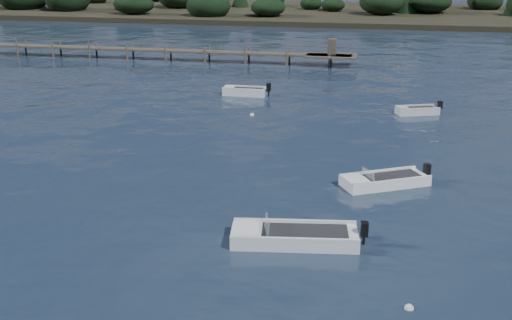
% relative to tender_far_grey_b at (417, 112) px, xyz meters
% --- Properties ---
extents(ground, '(400.00, 400.00, 0.00)m').
position_rel_tender_far_grey_b_xyz_m(ground, '(-11.93, 30.43, -0.16)').
color(ground, '#152031').
rests_on(ground, ground).
extents(tender_far_grey_b, '(3.33, 2.12, 1.13)m').
position_rel_tender_far_grey_b_xyz_m(tender_far_grey_b, '(0.00, 0.00, 0.00)').
color(tender_far_grey_b, silver).
rests_on(tender_far_grey_b, ground).
extents(dinghy_mid_white_a, '(5.49, 2.60, 1.26)m').
position_rel_tender_far_grey_b_xyz_m(dinghy_mid_white_a, '(-5.31, -22.56, 0.00)').
color(dinghy_mid_white_a, white).
rests_on(dinghy_mid_white_a, ground).
extents(dinghy_mid_white_b, '(4.52, 3.54, 1.15)m').
position_rel_tender_far_grey_b_xyz_m(dinghy_mid_white_b, '(-1.93, -15.18, -0.01)').
color(dinghy_mid_white_b, white).
rests_on(dinghy_mid_white_b, ground).
extents(tender_far_white, '(3.81, 1.39, 1.31)m').
position_rel_tender_far_grey_b_xyz_m(tender_far_white, '(-13.36, 3.47, 0.03)').
color(tender_far_white, white).
rests_on(tender_far_white, ground).
extents(buoy_b, '(0.32, 0.32, 0.32)m').
position_rel_tender_far_grey_b_xyz_m(buoy_b, '(-0.88, -26.69, -0.16)').
color(buoy_b, silver).
rests_on(buoy_b, ground).
extents(buoy_e, '(0.32, 0.32, 0.32)m').
position_rel_tender_far_grey_b_xyz_m(buoy_e, '(-11.40, -2.77, -0.16)').
color(buoy_e, silver).
rests_on(buoy_e, ground).
extents(jetty, '(64.50, 3.20, 3.40)m').
position_rel_tender_far_grey_b_xyz_m(jetty, '(-33.67, 18.42, 0.83)').
color(jetty, '#50463A').
rests_on(jetty, ground).
extents(far_headland, '(190.00, 40.00, 5.80)m').
position_rel_tender_far_grey_b_xyz_m(far_headland, '(13.07, 70.43, 1.81)').
color(far_headland, black).
rests_on(far_headland, ground).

